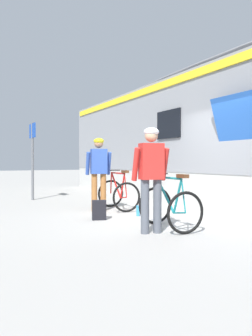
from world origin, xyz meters
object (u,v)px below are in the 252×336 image
(backpack_on_platform, at_px, (99,210))
(water_bottle_near_the_bikes, at_px, (138,211))
(cyclist_near_in_blue, at_px, (99,167))
(bicycle_far_teal, at_px, (169,206))
(platform_sign_post, at_px, (32,148))
(bicycle_near_red, at_px, (118,193))
(cyclist_far_in_red, at_px, (151,170))

(backpack_on_platform, distance_m, water_bottle_near_the_bikes, 0.94)
(cyclist_near_in_blue, distance_m, bicycle_far_teal, 2.69)
(bicycle_far_teal, relative_size, platform_sign_post, 0.46)
(bicycle_near_red, height_order, water_bottle_near_the_bikes, bicycle_near_red)
(cyclist_far_in_red, distance_m, bicycle_far_teal, 0.83)
(bicycle_near_red, height_order, backpack_on_platform, bicycle_near_red)
(bicycle_far_teal, height_order, backpack_on_platform, bicycle_far_teal)
(bicycle_far_teal, bearing_deg, platform_sign_post, 101.27)
(cyclist_far_in_red, distance_m, water_bottle_near_the_bikes, 2.00)
(cyclist_near_in_blue, xyz_separation_m, bicycle_far_teal, (0.25, -2.60, -0.65))
(backpack_on_platform, bearing_deg, cyclist_far_in_red, -63.26)
(cyclist_near_in_blue, xyz_separation_m, platform_sign_post, (-0.89, 3.11, 0.57))
(bicycle_near_red, xyz_separation_m, bicycle_far_teal, (-0.28, -2.59, 0.00))
(cyclist_far_in_red, xyz_separation_m, platform_sign_post, (-0.65, 5.87, 0.57))
(bicycle_near_red, distance_m, water_bottle_near_the_bikes, 1.16)
(backpack_on_platform, bearing_deg, bicycle_far_teal, -45.07)
(bicycle_far_teal, bearing_deg, cyclist_far_in_red, -161.46)
(backpack_on_platform, bearing_deg, water_bottle_near_the_bikes, 19.06)
(cyclist_near_in_blue, bearing_deg, cyclist_far_in_red, -95.00)
(cyclist_far_in_red, bearing_deg, bicycle_near_red, 74.43)
(cyclist_near_in_blue, xyz_separation_m, cyclist_far_in_red, (-0.24, -2.76, 0.00))
(cyclist_near_in_blue, height_order, platform_sign_post, platform_sign_post)
(bicycle_far_teal, height_order, platform_sign_post, platform_sign_post)
(bicycle_near_red, xyz_separation_m, water_bottle_near_the_bikes, (-0.08, -1.12, -0.29))
(cyclist_far_in_red, xyz_separation_m, bicycle_far_teal, (0.49, 0.16, -0.65))
(water_bottle_near_the_bikes, distance_m, platform_sign_post, 4.69)
(cyclist_near_in_blue, bearing_deg, backpack_on_platform, -113.15)
(bicycle_near_red, bearing_deg, bicycle_far_teal, -96.16)
(cyclist_far_in_red, height_order, bicycle_far_teal, cyclist_far_in_red)
(water_bottle_near_the_bikes, height_order, platform_sign_post, platform_sign_post)
(bicycle_far_teal, relative_size, water_bottle_near_the_bikes, 4.84)
(backpack_on_platform, bearing_deg, platform_sign_post, 113.26)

